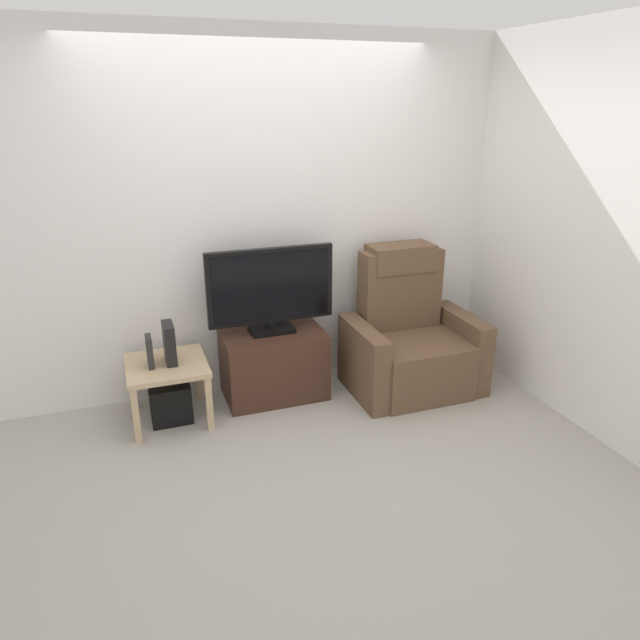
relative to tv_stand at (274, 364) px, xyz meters
name	(u,v)px	position (x,y,z in m)	size (l,w,h in m)	color
ground_plane	(311,452)	(0.01, -0.83, -0.26)	(6.40, 6.40, 0.00)	#9E998E
wall_back	(261,219)	(0.01, 0.30, 1.04)	(6.40, 0.06, 2.60)	silver
wall_side	(578,231)	(1.89, -0.83, 1.04)	(0.06, 4.48, 2.60)	silver
tv_stand	(274,364)	(0.00, 0.00, 0.00)	(0.75, 0.47, 0.51)	#3D2319
television	(271,289)	(0.00, 0.02, 0.59)	(0.93, 0.20, 0.63)	black
recliner_armchair	(410,340)	(1.04, -0.18, 0.11)	(0.98, 0.78, 1.08)	brown
side_table	(167,372)	(-0.78, -0.09, 0.11)	(0.54, 0.54, 0.43)	tan
subwoofer_box	(170,401)	(-0.78, -0.09, -0.12)	(0.28, 0.28, 0.28)	black
book_upright	(150,352)	(-0.88, -0.11, 0.28)	(0.04, 0.13, 0.22)	#262626
game_console	(169,343)	(-0.75, -0.08, 0.31)	(0.07, 0.20, 0.28)	black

